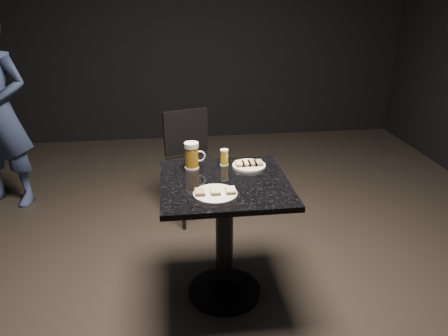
{
  "coord_description": "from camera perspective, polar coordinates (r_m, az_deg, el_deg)",
  "views": [
    {
      "loc": [
        -0.28,
        -2.15,
        1.74
      ],
      "look_at": [
        0.0,
        0.02,
        0.82
      ],
      "focal_mm": 35.0,
      "sensor_mm": 36.0,
      "label": 1
    }
  ],
  "objects": [
    {
      "name": "canapes_on_plate_large",
      "position": [
        2.22,
        -1.15,
        -3.05
      ],
      "size": [
        0.21,
        0.07,
        0.02
      ],
      "color": "#4C3521",
      "rests_on": "plate_large"
    },
    {
      "name": "canapes_on_plate_small",
      "position": [
        2.57,
        3.29,
        0.63
      ],
      "size": [
        0.16,
        0.07,
        0.02
      ],
      "color": "#4C3521",
      "rests_on": "plate_small"
    },
    {
      "name": "beer_tumbler",
      "position": [
        2.58,
        0.04,
        1.39
      ],
      "size": [
        0.05,
        0.05,
        0.1
      ],
      "color": "silver",
      "rests_on": "table"
    },
    {
      "name": "table",
      "position": [
        2.5,
        0.06,
        -6.79
      ],
      "size": [
        0.7,
        0.7,
        0.75
      ],
      "color": "black",
      "rests_on": "floor"
    },
    {
      "name": "plate_small",
      "position": [
        2.58,
        3.28,
        0.3
      ],
      "size": [
        0.2,
        0.2,
        0.01
      ],
      "primitive_type": "cylinder",
      "color": "white",
      "rests_on": "table"
    },
    {
      "name": "plate_large",
      "position": [
        2.23,
        -1.14,
        -3.43
      ],
      "size": [
        0.23,
        0.23,
        0.01
      ],
      "primitive_type": "cylinder",
      "color": "white",
      "rests_on": "table"
    },
    {
      "name": "floor",
      "position": [
        2.78,
        0.05,
        -15.92
      ],
      "size": [
        6.0,
        6.0,
        0.0
      ],
      "primitive_type": "plane",
      "color": "black",
      "rests_on": "ground"
    },
    {
      "name": "chair",
      "position": [
        3.43,
        -4.29,
        1.42
      ],
      "size": [
        0.45,
        0.45,
        0.85
      ],
      "color": "black",
      "rests_on": "floor"
    },
    {
      "name": "beer_mug",
      "position": [
        2.53,
        -4.19,
        1.63
      ],
      "size": [
        0.12,
        0.08,
        0.16
      ],
      "color": "silver",
      "rests_on": "table"
    }
  ]
}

